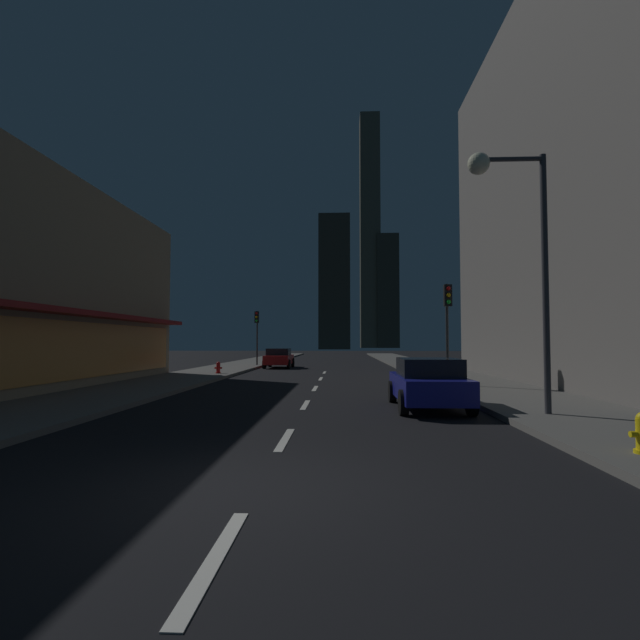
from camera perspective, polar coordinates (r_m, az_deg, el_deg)
The scene contains 14 objects.
ground_plane at distance 38.36m, azimuth 0.97°, elevation -5.57°, with size 78.00×136.00×0.10m, color black.
sidewalk_right at distance 38.79m, azimuth 11.41°, elevation -5.30°, with size 4.00×76.00×0.15m, color #605E59.
sidewalk_left at distance 39.19m, azimuth -9.36°, elevation -5.29°, with size 4.00×76.00×0.15m, color #605E59.
lane_marking_center at distance 17.44m, azimuth -1.08°, elevation -8.92°, with size 0.16×28.20×0.01m.
building_apartment_right at distance 26.89m, azimuth 33.25°, elevation 12.55°, with size 11.00×20.00×17.52m, color slate.
skyscraper_distant_tall at distance 129.44m, azimuth 1.72°, elevation 4.52°, with size 8.35×5.74×36.07m, color #333126.
skyscraper_distant_mid at distance 167.55m, azimuth 5.92°, elevation 10.41°, with size 6.63×8.65×79.38m, color #4D4A3A.
skyscraper_distant_short at distance 163.42m, azimuth 7.97°, elevation 3.38°, with size 7.23×7.99×37.92m, color #343127.
car_parked_near at distance 14.35m, azimuth 12.67°, elevation -7.26°, with size 1.98×4.24×1.45m.
car_parked_far at distance 36.14m, azimuth -4.88°, elevation -4.49°, with size 1.98×4.24×1.45m.
fire_hydrant_far_left at distance 27.99m, azimuth -11.95°, elevation -5.57°, with size 0.42×0.30×0.65m.
traffic_light_near_right at distance 20.67m, azimuth 14.87°, elevation 1.00°, with size 0.32×0.48×4.20m.
traffic_light_far_left at distance 37.67m, azimuth -7.48°, elevation -0.67°, with size 0.32×0.48×4.20m.
street_lamp_right at distance 13.30m, azimuth 21.65°, elevation 11.26°, with size 1.96×0.56×6.58m.
Camera 1 is at (1.13, -6.30, 1.91)m, focal length 27.04 mm.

